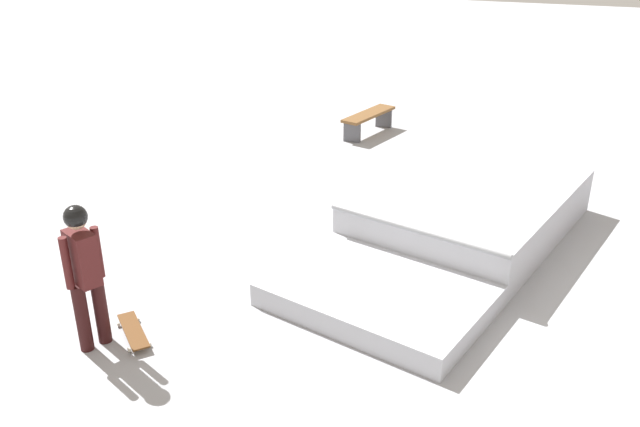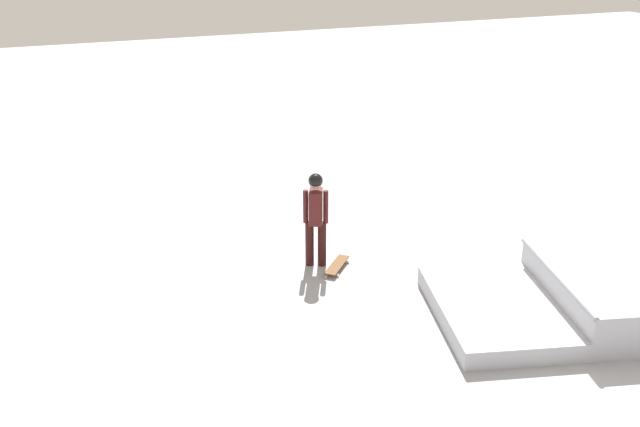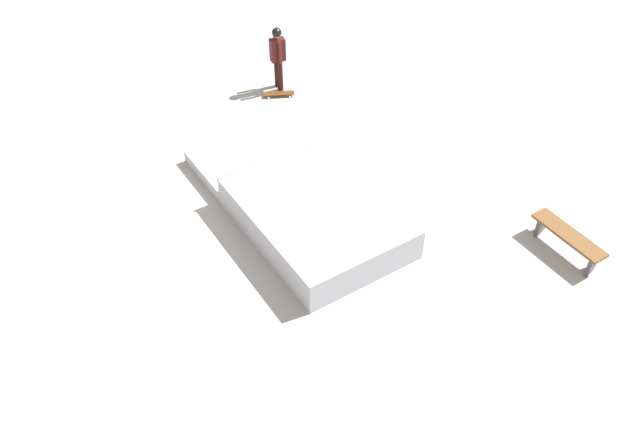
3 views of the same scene
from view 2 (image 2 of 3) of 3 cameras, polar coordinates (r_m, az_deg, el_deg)
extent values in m
plane|color=#A8AAB2|center=(11.99, 20.02, -7.31)|extent=(60.00, 60.00, 0.00)
cube|color=#B0B3BB|center=(11.30, 13.99, -7.60)|extent=(2.42, 2.98, 0.30)
cylinder|color=gray|center=(11.38, 18.52, -4.77)|extent=(0.76, 2.53, 0.08)
cylinder|color=black|center=(12.50, -0.85, -2.45)|extent=(0.15, 0.15, 0.82)
cylinder|color=black|center=(12.49, 0.16, -2.47)|extent=(0.15, 0.15, 0.82)
cube|color=#4C1919|center=(12.21, -0.35, 0.56)|extent=(0.36, 0.44, 0.60)
cylinder|color=#4C1919|center=(12.22, -1.17, 0.58)|extent=(0.09, 0.09, 0.60)
cylinder|color=#4C1919|center=(12.20, 0.47, 0.54)|extent=(0.09, 0.09, 0.60)
sphere|color=tan|center=(12.05, -0.36, 2.54)|extent=(0.22, 0.22, 0.22)
sphere|color=black|center=(12.04, -0.36, 2.67)|extent=(0.25, 0.25, 0.25)
cube|color=#593314|center=(12.49, 1.38, -4.16)|extent=(0.69, 0.73, 0.02)
cylinder|color=silver|center=(12.78, 1.31, -3.76)|extent=(0.06, 0.06, 0.06)
cylinder|color=silver|center=(12.72, 2.29, -3.92)|extent=(0.06, 0.06, 0.06)
cylinder|color=silver|center=(12.31, 0.45, -4.85)|extent=(0.06, 0.06, 0.06)
cylinder|color=silver|center=(12.24, 1.46, -5.02)|extent=(0.06, 0.06, 0.06)
camera|label=1|loc=(6.15, -29.39, 8.29)|focal=37.39mm
camera|label=3|loc=(15.76, 75.80, 20.14)|focal=37.29mm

